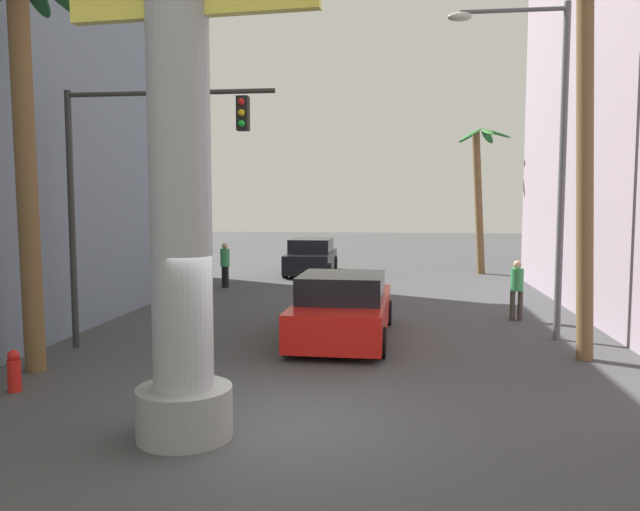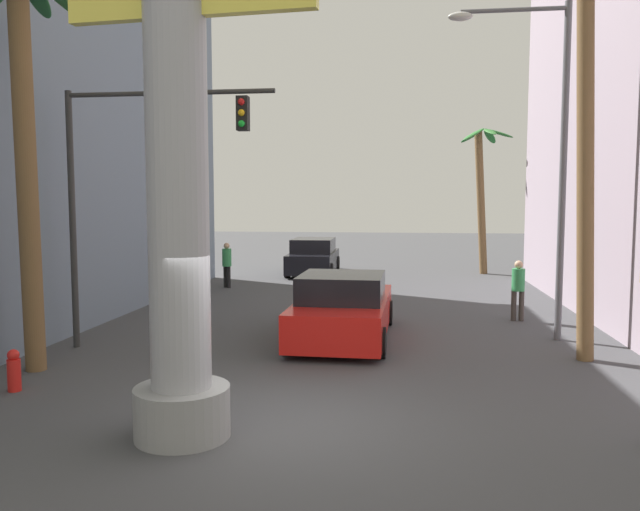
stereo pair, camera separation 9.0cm
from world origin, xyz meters
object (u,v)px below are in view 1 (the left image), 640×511
traffic_light_mast (133,168)px  street_lamp (545,139)px  palm_tree_far_right (480,185)px  pedestrian_far_left (225,262)px  palm_tree_near_right (588,85)px  fire_hydrant (14,371)px  neon_sign_pole (177,23)px  car_lead (343,309)px  palm_tree_near_left (24,123)px  pedestrian_mid_right (517,286)px  car_far (311,257)px

traffic_light_mast → street_lamp: bearing=13.5°
palm_tree_far_right → pedestrian_far_left: bearing=-150.3°
street_lamp → pedestrian_far_left: street_lamp is taller
palm_tree_near_right → fire_hydrant: size_ratio=12.24×
neon_sign_pole → pedestrian_far_left: bearing=103.7°
car_lead → palm_tree_near_left: size_ratio=0.66×
car_lead → palm_tree_far_right: 14.80m
traffic_light_mast → palm_tree_near_right: (9.26, 0.26, 1.58)m
traffic_light_mast → pedestrian_far_left: bearing=94.4°
pedestrian_far_left → palm_tree_near_right: bearing=-43.0°
palm_tree_near_left → pedestrian_mid_right: bearing=32.2°
street_lamp → palm_tree_near_right: palm_tree_near_right is taller
car_lead → pedestrian_mid_right: 5.26m
traffic_light_mast → palm_tree_near_left: size_ratio=0.74×
car_lead → car_far: (-2.53, 12.82, 0.03)m
fire_hydrant → car_lead: bearing=42.4°
pedestrian_mid_right → car_lead: bearing=-147.7°
palm_tree_far_right → car_far: bearing=-173.6°
car_lead → palm_tree_near_right: bearing=-15.0°
palm_tree_far_right → palm_tree_near_left: size_ratio=0.85×
traffic_light_mast → palm_tree_near_right: size_ratio=0.63×
palm_tree_near_left → pedestrian_far_left: (0.47, 11.52, -3.68)m
street_lamp → palm_tree_near_right: (0.37, -1.88, 0.87)m
car_far → pedestrian_far_left: pedestrian_far_left is taller
traffic_light_mast → fire_hydrant: size_ratio=7.73×
neon_sign_pole → pedestrian_mid_right: bearing=56.5°
car_far → pedestrian_mid_right: bearing=-55.1°
palm_tree_near_right → neon_sign_pole: bearing=-142.5°
car_lead → palm_tree_far_right: (4.76, 13.64, 3.21)m
street_lamp → traffic_light_mast: bearing=-166.5°
traffic_light_mast → car_far: size_ratio=1.20×
pedestrian_far_left → fire_hydrant: size_ratio=2.32×
neon_sign_pole → palm_tree_far_right: 21.01m
fire_hydrant → palm_tree_near_right: bearing=18.6°
palm_tree_near_right → traffic_light_mast: bearing=-178.4°
neon_sign_pole → car_lead: neon_sign_pole is taller
street_lamp → car_far: 14.68m
pedestrian_mid_right → pedestrian_far_left: pedestrian_far_left is taller
car_far → neon_sign_pole: bearing=-87.2°
neon_sign_pole → street_lamp: (6.15, 6.88, -0.91)m
pedestrian_mid_right → pedestrian_far_left: 10.86m
palm_tree_near_right → palm_tree_near_left: (-10.47, -2.18, -0.84)m
palm_tree_near_left → pedestrian_far_left: bearing=87.6°
car_far → palm_tree_far_right: palm_tree_far_right is taller
neon_sign_pole → palm_tree_near_right: bearing=37.5°
car_far → pedestrian_far_left: 5.44m
palm_tree_near_right → car_far: bearing=117.8°
palm_tree_near_left → pedestrian_far_left: palm_tree_near_left is taller
neon_sign_pole → car_far: bearing=92.8°
pedestrian_far_left → fire_hydrant: bearing=-90.3°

